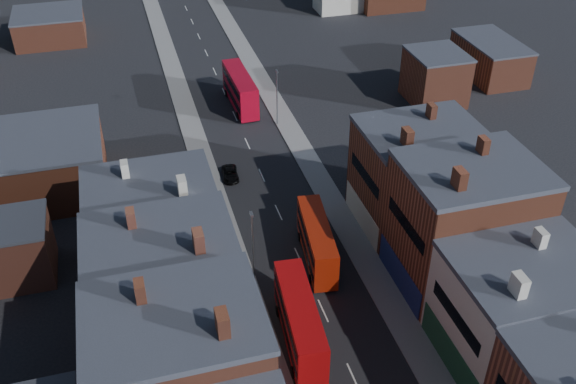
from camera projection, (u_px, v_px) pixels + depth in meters
pavement_west at (207, 174)px, 78.91m from camera, size 3.00×200.00×0.12m
pavement_east at (307, 159)px, 81.81m from camera, size 3.00×200.00×0.12m
lamp_post_2 at (253, 242)px, 60.74m from camera, size 0.25×0.70×8.12m
lamp_post_3 at (277, 94)px, 86.78m from camera, size 0.25×0.70×8.12m
bus_0 at (300, 321)px, 55.20m from camera, size 3.55×11.39×4.84m
bus_1 at (317, 241)px, 64.46m from camera, size 3.66×10.60×4.49m
bus_2 at (240, 89)px, 92.52m from camera, size 3.16×11.70×5.03m
car_2 at (230, 174)px, 78.08m from camera, size 2.14×4.10×1.10m
car_3 at (241, 104)px, 93.22m from camera, size 1.88×4.57×1.32m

